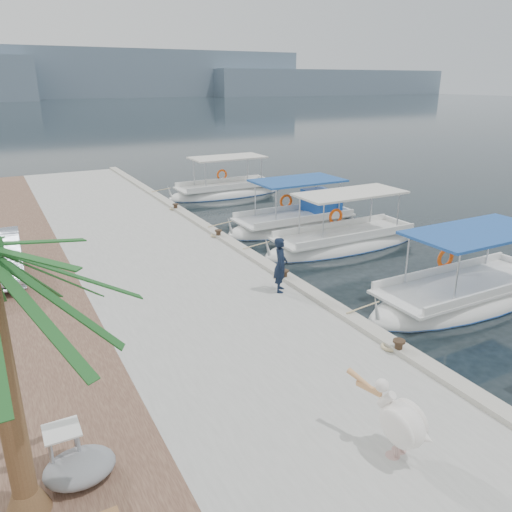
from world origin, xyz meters
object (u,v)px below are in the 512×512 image
at_px(fishing_caique_b, 465,298).
at_px(pelican, 400,421).
at_px(fishing_caique_c, 344,244).
at_px(fishing_caique_d, 296,224).
at_px(fishing_caique_e, 226,193).
at_px(fisherman, 280,265).

xyz_separation_m(fishing_caique_b, pelican, (-6.92, -4.40, 1.02)).
relative_size(fishing_caique_c, fishing_caique_d, 1.12).
height_order(fishing_caique_b, fishing_caique_c, same).
distance_m(fishing_caique_d, fishing_caique_e, 7.85).
distance_m(fishing_caique_e, pelican, 22.52).
xyz_separation_m(fishing_caique_e, pelican, (-6.80, -21.45, 1.01)).
bearing_deg(fishing_caique_c, pelican, -123.73).
bearing_deg(fishing_caique_b, fishing_caique_e, 90.40).
distance_m(fishing_caique_e, fisherman, 15.55).
bearing_deg(fishing_caique_b, fishing_caique_c, 89.78).
height_order(fishing_caique_d, fisherman, fishing_caique_d).
xyz_separation_m(fishing_caique_b, fishing_caique_c, (0.02, 5.99, 0.00)).
height_order(fishing_caique_b, fisherman, fishing_caique_b).
xyz_separation_m(fishing_caique_c, fishing_caique_d, (-0.27, 3.21, 0.07)).
relative_size(fishing_caique_b, fishing_caique_e, 1.03).
bearing_deg(fishing_caique_b, fishing_caique_d, 91.55).
bearing_deg(fisherman, fishing_caique_d, -3.48).
distance_m(fishing_caique_b, pelican, 8.26).
distance_m(fishing_caique_b, fishing_caique_e, 17.05).
distance_m(fishing_caique_c, fishing_caique_e, 11.06).
height_order(fishing_caique_e, pelican, fishing_caique_e).
relative_size(fishing_caique_c, fisherman, 4.49).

